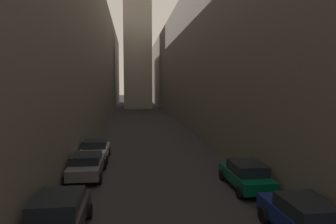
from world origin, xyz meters
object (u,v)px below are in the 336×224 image
(parked_car_left_third, at_px, (87,165))
(parked_car_right_second, at_px, (306,220))
(parked_car_left_far, at_px, (95,150))
(parked_car_right_third, at_px, (246,175))
(parked_car_left_second, at_px, (58,217))

(parked_car_left_third, xyz_separation_m, parked_car_right_second, (8.80, -8.76, 0.03))
(parked_car_left_far, bearing_deg, parked_car_right_second, -145.86)
(parked_car_left_third, height_order, parked_car_right_third, parked_car_right_third)
(parked_car_left_second, relative_size, parked_car_left_third, 1.02)
(parked_car_left_second, bearing_deg, parked_car_left_far, -0.00)
(parked_car_left_second, xyz_separation_m, parked_car_left_far, (0.00, 11.66, -0.04))
(parked_car_left_second, height_order, parked_car_right_third, parked_car_left_second)
(parked_car_left_third, xyz_separation_m, parked_car_left_far, (-0.00, 4.22, -0.00))
(parked_car_left_second, distance_m, parked_car_right_second, 8.90)
(parked_car_left_far, height_order, parked_car_right_third, parked_car_left_far)
(parked_car_left_second, relative_size, parked_car_right_third, 1.06)
(parked_car_left_second, height_order, parked_car_left_far, parked_car_left_second)
(parked_car_left_far, relative_size, parked_car_right_second, 0.93)
(parked_car_left_second, bearing_deg, parked_car_left_third, -0.00)
(parked_car_left_third, distance_m, parked_car_left_far, 4.22)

